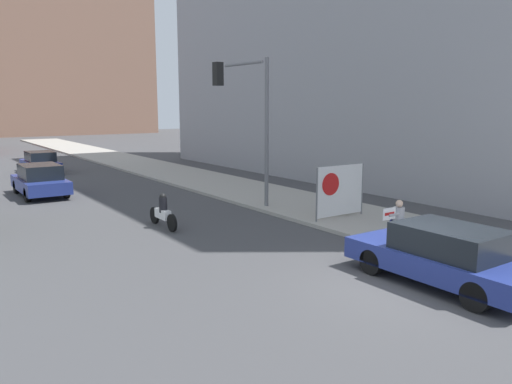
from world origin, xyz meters
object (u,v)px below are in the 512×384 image
at_px(seated_protester, 400,219).
at_px(car_on_road_nearest, 40,180).
at_px(pedestrian_behind, 341,191).
at_px(traffic_light_pole, 250,109).
at_px(car_on_road_midblock, 40,162).
at_px(motorcycle_on_road, 163,213).
at_px(parked_car_curbside, 444,255).
at_px(protest_banner, 340,190).

distance_m(seated_protester, car_on_road_nearest, 16.77).
bearing_deg(pedestrian_behind, traffic_light_pole, -75.04).
relative_size(seated_protester, pedestrian_behind, 0.72).
bearing_deg(car_on_road_midblock, traffic_light_pole, -76.10).
bearing_deg(motorcycle_on_road, traffic_light_pole, 7.29).
bearing_deg(car_on_road_midblock, parked_car_curbside, -82.81).
bearing_deg(car_on_road_midblock, protest_banner, -73.82).
bearing_deg(parked_car_curbside, protest_banner, 67.10).
xyz_separation_m(pedestrian_behind, protest_banner, (-0.47, -0.42, 0.14)).
height_order(parked_car_curbside, car_on_road_midblock, parked_car_curbside).
distance_m(traffic_light_pole, car_on_road_nearest, 11.03).
xyz_separation_m(pedestrian_behind, car_on_road_nearest, (-8.27, 11.46, -0.27)).
distance_m(pedestrian_behind, car_on_road_nearest, 14.13).
xyz_separation_m(parked_car_curbside, car_on_road_midblock, (-3.38, 26.84, -0.03)).
distance_m(protest_banner, motorcycle_on_road, 6.37).
xyz_separation_m(traffic_light_pole, car_on_road_nearest, (-6.10, 8.57, -3.33)).
bearing_deg(car_on_road_nearest, motorcycle_on_road, -76.91).
relative_size(seated_protester, car_on_road_nearest, 0.28).
relative_size(pedestrian_behind, car_on_road_nearest, 0.39).
distance_m(car_on_road_nearest, motorcycle_on_road, 9.32).
distance_m(traffic_light_pole, motorcycle_on_road, 5.36).
relative_size(pedestrian_behind, traffic_light_pole, 0.29).
bearing_deg(car_on_road_nearest, pedestrian_behind, -54.18).
height_order(protest_banner, traffic_light_pole, traffic_light_pole).
distance_m(pedestrian_behind, motorcycle_on_road, 6.62).
xyz_separation_m(protest_banner, motorcycle_on_road, (-5.69, 2.80, -0.62)).
bearing_deg(parked_car_curbside, seated_protester, 56.11).
bearing_deg(protest_banner, motorcycle_on_road, 153.78).
xyz_separation_m(traffic_light_pole, motorcycle_on_road, (-3.99, -0.51, -3.55)).
bearing_deg(parked_car_curbside, traffic_light_pole, 84.51).
bearing_deg(traffic_light_pole, parked_car_curbside, -95.49).
bearing_deg(traffic_light_pole, motorcycle_on_road, -172.71).
xyz_separation_m(car_on_road_midblock, motorcycle_on_road, (0.31, -17.86, -0.16)).
height_order(traffic_light_pole, car_on_road_midblock, traffic_light_pole).
height_order(pedestrian_behind, protest_banner, protest_banner).
bearing_deg(seated_protester, traffic_light_pole, 99.17).
xyz_separation_m(pedestrian_behind, motorcycle_on_road, (-6.16, 2.38, -0.48)).
bearing_deg(protest_banner, car_on_road_nearest, 123.28).
distance_m(car_on_road_nearest, car_on_road_midblock, 8.97).
distance_m(seated_protester, car_on_road_midblock, 24.55).
relative_size(car_on_road_nearest, car_on_road_midblock, 1.04).
height_order(seated_protester, traffic_light_pole, traffic_light_pole).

